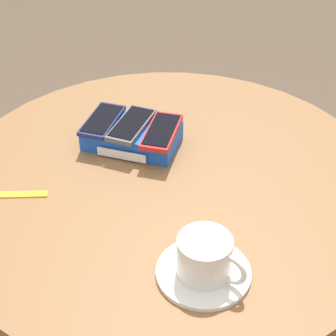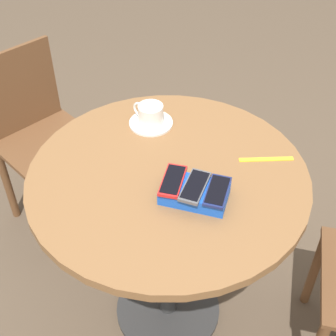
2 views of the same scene
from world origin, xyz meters
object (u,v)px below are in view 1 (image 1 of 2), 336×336
at_px(phone_navy, 102,120).
at_px(phone_red, 162,131).
at_px(coffee_cup, 206,256).
at_px(lanyard_strap, 1,195).
at_px(round_table, 168,232).
at_px(saucer, 203,272).
at_px(phone_gray, 132,125).
at_px(phone_box, 132,136).

distance_m(phone_navy, phone_red, 0.13).
bearing_deg(phone_navy, coffee_cup, -34.26).
relative_size(phone_red, lanyard_strap, 0.83).
relative_size(phone_navy, phone_red, 0.95).
height_order(round_table, saucer, saucer).
bearing_deg(saucer, phone_gray, 138.61).
height_order(phone_box, phone_navy, phone_navy).
distance_m(phone_navy, lanyard_strap, 0.26).
height_order(round_table, lanyard_strap, lanyard_strap).
distance_m(saucer, coffee_cup, 0.04).
distance_m(phone_red, coffee_cup, 0.35).
distance_m(phone_box, phone_navy, 0.07).
height_order(phone_gray, coffee_cup, coffee_cup).
relative_size(phone_navy, saucer, 0.90).
distance_m(phone_red, lanyard_strap, 0.33).
height_order(phone_gray, lanyard_strap, phone_gray).
relative_size(coffee_cup, lanyard_strap, 0.68).
relative_size(phone_red, coffee_cup, 1.21).
bearing_deg(lanyard_strap, phone_red, 54.51).
bearing_deg(saucer, coffee_cup, -7.49).
xyz_separation_m(phone_navy, saucer, (0.35, -0.24, -0.04)).
distance_m(phone_red, saucer, 0.35).
bearing_deg(coffee_cup, phone_box, 138.87).
bearing_deg(round_table, phone_red, 127.29).
height_order(round_table, phone_navy, phone_navy).
relative_size(round_table, phone_box, 4.18).
distance_m(saucer, lanyard_strap, 0.42).
distance_m(round_table, saucer, 0.30).
distance_m(round_table, lanyard_strap, 0.35).
bearing_deg(round_table, lanyard_strap, -140.56).
xyz_separation_m(coffee_cup, lanyard_strap, (-0.42, -0.01, -0.04)).
relative_size(round_table, phone_red, 6.04).
bearing_deg(phone_box, round_table, -26.74).
distance_m(round_table, phone_box, 0.22).
bearing_deg(lanyard_strap, phone_navy, 75.81).
relative_size(saucer, coffee_cup, 1.28).
xyz_separation_m(phone_navy, lanyard_strap, (-0.06, -0.25, -0.05)).
bearing_deg(coffee_cup, phone_red, 130.55).
bearing_deg(phone_red, saucer, -49.72).
xyz_separation_m(phone_gray, coffee_cup, (0.29, -0.26, -0.01)).
relative_size(round_table, coffee_cup, 7.34).
bearing_deg(phone_red, coffee_cup, -49.45).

